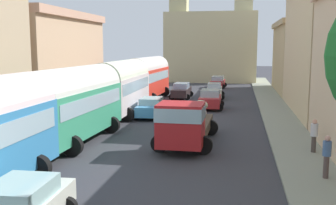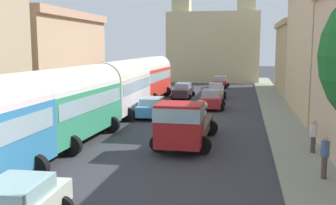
{
  "view_description": "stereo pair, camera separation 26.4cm",
  "coord_description": "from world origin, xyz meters",
  "px_view_note": "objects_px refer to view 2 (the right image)",
  "views": [
    {
      "loc": [
        4.27,
        -4.67,
        5.26
      ],
      "look_at": [
        0.0,
        19.08,
        1.83
      ],
      "focal_mm": 42.44,
      "sensor_mm": 36.0,
      "label": 1
    },
    {
      "loc": [
        4.53,
        -4.62,
        5.26
      ],
      "look_at": [
        0.0,
        19.08,
        1.83
      ],
      "focal_mm": 42.44,
      "sensor_mm": 36.0,
      "label": 2
    }
  ],
  "objects_px": {
    "parked_bus_2": "(122,85)",
    "car_4": "(152,107)",
    "car_2": "(220,82)",
    "car_5": "(183,91)",
    "car_0": "(211,99)",
    "pedestrian_1": "(325,156)",
    "cargo_truck_0": "(185,123)",
    "pedestrian_0": "(313,135)",
    "car_1": "(216,91)",
    "parked_bus_1": "(73,101)",
    "parked_bus_3": "(150,76)"
  },
  "relations": [
    {
      "from": "car_5",
      "to": "car_2",
      "type": "bearing_deg",
      "value": 74.19
    },
    {
      "from": "pedestrian_1",
      "to": "car_1",
      "type": "bearing_deg",
      "value": 103.5
    },
    {
      "from": "parked_bus_3",
      "to": "pedestrian_1",
      "type": "height_order",
      "value": "parked_bus_3"
    },
    {
      "from": "cargo_truck_0",
      "to": "car_1",
      "type": "distance_m",
      "value": 20.16
    },
    {
      "from": "car_2",
      "to": "car_4",
      "type": "xyz_separation_m",
      "value": [
        -3.73,
        -22.05,
        0.0
      ]
    },
    {
      "from": "car_0",
      "to": "car_1",
      "type": "height_order",
      "value": "car_0"
    },
    {
      "from": "car_4",
      "to": "car_5",
      "type": "xyz_separation_m",
      "value": [
        0.65,
        11.17,
        0.03
      ]
    },
    {
      "from": "pedestrian_1",
      "to": "car_5",
      "type": "bearing_deg",
      "value": 111.03
    },
    {
      "from": "car_1",
      "to": "pedestrian_1",
      "type": "xyz_separation_m",
      "value": [
        5.88,
        -24.5,
        0.28
      ]
    },
    {
      "from": "pedestrian_0",
      "to": "parked_bus_2",
      "type": "bearing_deg",
      "value": 143.03
    },
    {
      "from": "cargo_truck_0",
      "to": "pedestrian_1",
      "type": "height_order",
      "value": "cargo_truck_0"
    },
    {
      "from": "car_5",
      "to": "pedestrian_1",
      "type": "bearing_deg",
      "value": -68.97
    },
    {
      "from": "cargo_truck_0",
      "to": "car_2",
      "type": "distance_m",
      "value": 30.38
    },
    {
      "from": "parked_bus_3",
      "to": "car_0",
      "type": "height_order",
      "value": "parked_bus_3"
    },
    {
      "from": "cargo_truck_0",
      "to": "pedestrian_0",
      "type": "height_order",
      "value": "cargo_truck_0"
    },
    {
      "from": "parked_bus_1",
      "to": "car_5",
      "type": "height_order",
      "value": "parked_bus_1"
    },
    {
      "from": "car_2",
      "to": "pedestrian_1",
      "type": "distance_m",
      "value": 35.26
    },
    {
      "from": "pedestrian_0",
      "to": "car_4",
      "type": "bearing_deg",
      "value": 138.87
    },
    {
      "from": "pedestrian_0",
      "to": "pedestrian_1",
      "type": "relative_size",
      "value": 0.96
    },
    {
      "from": "pedestrian_0",
      "to": "pedestrian_1",
      "type": "height_order",
      "value": "pedestrian_1"
    },
    {
      "from": "parked_bus_3",
      "to": "pedestrian_0",
      "type": "bearing_deg",
      "value": -55.81
    },
    {
      "from": "car_2",
      "to": "car_5",
      "type": "relative_size",
      "value": 0.87
    },
    {
      "from": "car_0",
      "to": "car_5",
      "type": "bearing_deg",
      "value": 117.65
    },
    {
      "from": "parked_bus_1",
      "to": "pedestrian_1",
      "type": "relative_size",
      "value": 4.7
    },
    {
      "from": "car_0",
      "to": "parked_bus_1",
      "type": "bearing_deg",
      "value": -116.48
    },
    {
      "from": "pedestrian_1",
      "to": "car_0",
      "type": "bearing_deg",
      "value": 108.41
    },
    {
      "from": "parked_bus_2",
      "to": "cargo_truck_0",
      "type": "distance_m",
      "value": 10.95
    },
    {
      "from": "parked_bus_2",
      "to": "cargo_truck_0",
      "type": "relative_size",
      "value": 1.21
    },
    {
      "from": "pedestrian_0",
      "to": "cargo_truck_0",
      "type": "bearing_deg",
      "value": 176.07
    },
    {
      "from": "car_0",
      "to": "car_1",
      "type": "relative_size",
      "value": 0.83
    },
    {
      "from": "parked_bus_2",
      "to": "car_2",
      "type": "relative_size",
      "value": 2.31
    },
    {
      "from": "pedestrian_0",
      "to": "pedestrian_1",
      "type": "bearing_deg",
      "value": -93.17
    },
    {
      "from": "car_1",
      "to": "car_5",
      "type": "relative_size",
      "value": 1.01
    },
    {
      "from": "car_1",
      "to": "pedestrian_0",
      "type": "height_order",
      "value": "pedestrian_0"
    },
    {
      "from": "parked_bus_2",
      "to": "pedestrian_1",
      "type": "height_order",
      "value": "parked_bus_2"
    },
    {
      "from": "car_0",
      "to": "pedestrian_1",
      "type": "relative_size",
      "value": 2.0
    },
    {
      "from": "parked_bus_3",
      "to": "pedestrian_0",
      "type": "distance_m",
      "value": 22.31
    },
    {
      "from": "car_1",
      "to": "pedestrian_1",
      "type": "distance_m",
      "value": 25.2
    },
    {
      "from": "car_2",
      "to": "pedestrian_0",
      "type": "relative_size",
      "value": 2.13
    },
    {
      "from": "parked_bus_1",
      "to": "car_1",
      "type": "height_order",
      "value": "parked_bus_1"
    },
    {
      "from": "car_1",
      "to": "pedestrian_0",
      "type": "bearing_deg",
      "value": -73.5
    },
    {
      "from": "car_1",
      "to": "car_2",
      "type": "relative_size",
      "value": 1.17
    },
    {
      "from": "parked_bus_1",
      "to": "parked_bus_3",
      "type": "bearing_deg",
      "value": 90.0
    },
    {
      "from": "car_1",
      "to": "car_5",
      "type": "height_order",
      "value": "car_5"
    },
    {
      "from": "pedestrian_1",
      "to": "pedestrian_0",
      "type": "bearing_deg",
      "value": 86.83
    },
    {
      "from": "cargo_truck_0",
      "to": "car_5",
      "type": "xyz_separation_m",
      "value": [
        -3.04,
        19.5,
        -0.52
      ]
    },
    {
      "from": "cargo_truck_0",
      "to": "car_2",
      "type": "xyz_separation_m",
      "value": [
        0.04,
        30.37,
        -0.56
      ]
    },
    {
      "from": "parked_bus_3",
      "to": "car_4",
      "type": "bearing_deg",
      "value": -75.6
    },
    {
      "from": "parked_bus_2",
      "to": "car_4",
      "type": "relative_size",
      "value": 2.12
    },
    {
      "from": "car_4",
      "to": "pedestrian_1",
      "type": "height_order",
      "value": "pedestrian_1"
    }
  ]
}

